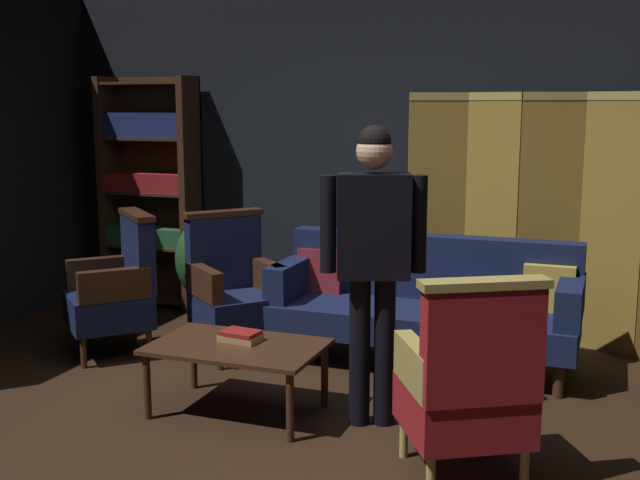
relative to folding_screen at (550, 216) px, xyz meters
The scene contains 13 objects.
ground_plane 2.73m from the folding_screen, 121.07° to the right, with size 10.00×10.00×0.00m, color black.
back_wall 1.40m from the folding_screen, 168.24° to the left, with size 7.20×0.10×2.80m, color black.
folding_screen is the anchor object (origin of this frame).
bookshelf 3.46m from the folding_screen, behind, with size 0.90×0.32×2.05m.
velvet_couch 1.18m from the folding_screen, 136.41° to the right, with size 2.12×0.78×0.88m.
coffee_table 2.66m from the folding_screen, 127.57° to the right, with size 1.00×0.64×0.42m.
armchair_gilt_accent 2.49m from the folding_screen, 93.66° to the right, with size 0.79×0.79×1.04m.
armchair_wing_left 3.24m from the folding_screen, 155.35° to the right, with size 0.82×0.82×1.04m.
armchair_wing_right 2.41m from the folding_screen, 153.84° to the right, with size 0.81×0.81×1.04m.
standing_figure 2.08m from the folding_screen, 112.29° to the right, with size 0.56×0.34×1.70m.
potted_plant 2.67m from the folding_screen, behind, with size 0.63×0.63×0.92m.
book_tan_leather 2.60m from the folding_screen, 128.69° to the right, with size 0.24×0.15×0.04m, color #9E7A47.
book_red_leather 2.59m from the folding_screen, 128.69° to the right, with size 0.22×0.15×0.03m, color maroon.
Camera 1 is at (1.76, -3.89, 1.82)m, focal length 44.46 mm.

